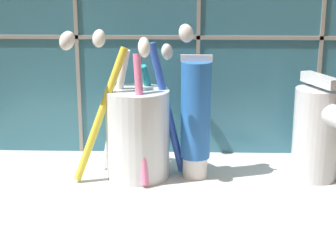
{
  "coord_description": "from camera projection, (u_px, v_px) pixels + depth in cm",
  "views": [
    {
      "loc": [
        0.47,
        -58.17,
        27.36
      ],
      "look_at": [
        -1.48,
        2.56,
        9.55
      ],
      "focal_mm": 60.0,
      "sensor_mm": 36.0,
      "label": 1
    }
  ],
  "objects": [
    {
      "name": "sink_counter",
      "position": [
        180.0,
        205.0,
        0.63
      ],
      "size": [
        64.01,
        31.97,
        2.0
      ],
      "primitive_type": "cube",
      "color": "silver",
      "rests_on": "ground"
    },
    {
      "name": "toothbrush_cup",
      "position": [
        134.0,
        129.0,
        0.68
      ],
      "size": [
        15.58,
        13.04,
        18.65
      ],
      "color": "silver",
      "rests_on": "sink_counter"
    },
    {
      "name": "toothpaste_tube",
      "position": [
        192.0,
        118.0,
        0.67
      ],
      "size": [
        3.72,
        3.54,
        15.04
      ],
      "color": "white",
      "rests_on": "sink_counter"
    },
    {
      "name": "sink_faucet",
      "position": [
        314.0,
        131.0,
        0.67
      ],
      "size": [
        6.21,
        9.76,
        12.73
      ],
      "rotation": [
        0.0,
        0.0,
        -1.18
      ],
      "color": "silver",
      "rests_on": "sink_counter"
    }
  ]
}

